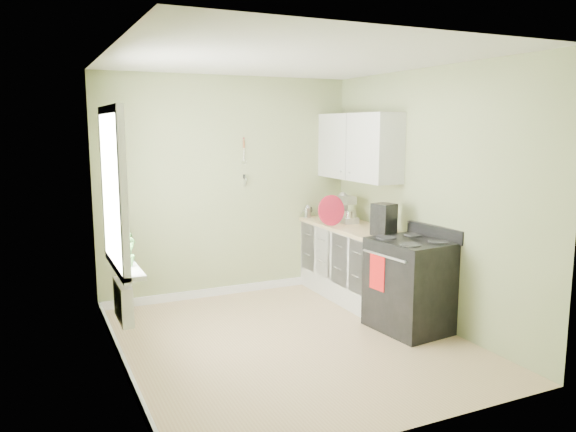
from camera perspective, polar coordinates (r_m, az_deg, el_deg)
name	(u,v)px	position (r m, az deg, el deg)	size (l,w,h in m)	color
floor	(291,343)	(5.65, 0.32, -12.78)	(3.20, 3.60, 0.02)	tan
ceiling	(291,58)	(5.28, 0.35, 15.80)	(3.20, 3.60, 0.02)	white
wall_back	(228,187)	(6.96, -6.09, 2.91)	(3.20, 0.02, 2.70)	#98A26E
wall_left	(115,218)	(4.83, -17.17, -0.17)	(0.02, 3.60, 2.70)	#98A26E
wall_right	(428,197)	(6.15, 14.01, 1.88)	(0.02, 3.60, 2.70)	#98A26E
base_cabinets	(352,263)	(6.94, 6.50, -4.79)	(0.60, 1.60, 0.87)	white
countertop	(352,227)	(6.84, 6.50, -1.10)	(0.64, 1.60, 0.04)	#D0B37F
upper_cabinets	(358,147)	(6.90, 7.17, 7.00)	(0.35, 1.40, 0.80)	white
window	(112,190)	(5.10, -17.46, 2.55)	(0.06, 1.14, 1.44)	white
window_sill	(124,264)	(5.23, -16.31, -4.71)	(0.18, 1.14, 0.04)	white
radiator	(123,302)	(5.26, -16.39, -8.35)	(0.12, 0.50, 0.35)	white
wall_utensils	(244,170)	(6.98, -4.48, 4.72)	(0.02, 0.14, 0.58)	#D0B37F
stove	(411,284)	(5.97, 12.36, -6.79)	(0.76, 0.84, 1.07)	black
stand_mixer	(347,210)	(7.01, 6.01, 0.62)	(0.21, 0.32, 0.37)	#B2B2B7
kettle	(307,211)	(7.33, 1.96, 0.46)	(0.17, 0.10, 0.17)	silver
coffee_maker	(384,220)	(6.22, 9.68, -0.44)	(0.25, 0.26, 0.35)	black
red_tray	(331,210)	(6.76, 4.42, 0.58)	(0.37, 0.37, 0.02)	maroon
jar	(380,232)	(6.22, 9.30, -1.61)	(0.07, 0.07, 0.08)	beige
plant_a	(128,247)	(5.01, -15.96, -3.09)	(0.18, 0.12, 0.34)	#3A752F
plant_b	(123,244)	(5.24, -16.37, -2.79)	(0.16, 0.13, 0.30)	#3A752F
plant_c	(117,237)	(5.61, -16.97, -2.01)	(0.17, 0.17, 0.31)	#3A752F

